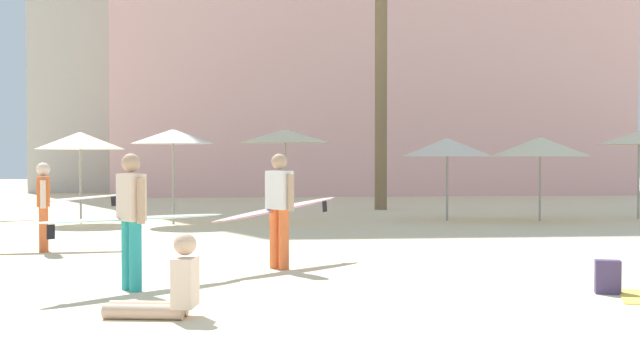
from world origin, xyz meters
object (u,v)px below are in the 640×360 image
object	(u,v)px
person_mid_right	(45,202)
cafe_umbrella_5	(447,147)
cafe_umbrella_2	(285,136)
backpack	(608,277)
cafe_umbrella_6	(173,137)
person_far_right	(279,207)
person_mid_center	(169,289)
cafe_umbrella_4	(540,147)
cafe_umbrella_0	(639,138)
person_mid_left	(132,216)
cafe_umbrella_3	(80,141)

from	to	relation	value
person_mid_right	cafe_umbrella_5	bearing A→B (deg)	-158.52
cafe_umbrella_2	backpack	bearing A→B (deg)	-73.36
cafe_umbrella_6	cafe_umbrella_2	bearing A→B (deg)	5.20
cafe_umbrella_5	person_far_right	size ratio (longest dim) A/B	1.10
person_mid_center	backpack	bearing A→B (deg)	-159.91
cafe_umbrella_4	cafe_umbrella_6	xyz separation A→B (m)	(-9.73, 0.02, 0.24)
cafe_umbrella_4	cafe_umbrella_6	distance (m)	9.74
cafe_umbrella_2	cafe_umbrella_5	distance (m)	4.42
cafe_umbrella_0	cafe_umbrella_2	size ratio (longest dim) A/B	1.00
cafe_umbrella_4	cafe_umbrella_6	size ratio (longest dim) A/B	1.09
cafe_umbrella_4	person_mid_right	size ratio (longest dim) A/B	0.90
cafe_umbrella_6	person_mid_center	bearing A→B (deg)	-85.42
cafe_umbrella_4	cafe_umbrella_2	bearing A→B (deg)	177.65
cafe_umbrella_2	person_mid_center	world-z (taller)	cafe_umbrella_2
person_mid_right	person_mid_left	bearing A→B (deg)	103.62
cafe_umbrella_6	person_mid_left	size ratio (longest dim) A/B	0.99
cafe_umbrella_4	cafe_umbrella_6	bearing A→B (deg)	179.89
cafe_umbrella_4	person_mid_right	world-z (taller)	cafe_umbrella_4
cafe_umbrella_5	person_mid_left	bearing A→B (deg)	-123.42
cafe_umbrella_2	backpack	world-z (taller)	cafe_umbrella_2
cafe_umbrella_4	person_mid_center	size ratio (longest dim) A/B	2.65
backpack	cafe_umbrella_5	bearing A→B (deg)	13.17
cafe_umbrella_4	person_far_right	world-z (taller)	cafe_umbrella_4
person_mid_left	cafe_umbrella_4	bearing A→B (deg)	11.50
cafe_umbrella_3	person_far_right	distance (m)	10.14
cafe_umbrella_4	backpack	distance (m)	11.73
person_mid_right	person_mid_center	xyz separation A→B (m)	(2.79, -6.32, -0.58)
cafe_umbrella_4	cafe_umbrella_5	distance (m)	2.48
person_mid_center	cafe_umbrella_2	bearing A→B (deg)	-89.08
cafe_umbrella_3	backpack	world-z (taller)	cafe_umbrella_3
cafe_umbrella_6	person_far_right	size ratio (longest dim) A/B	1.09
backpack	person_mid_left	size ratio (longest dim) A/B	0.17
cafe_umbrella_4	person_mid_right	distance (m)	12.93
cafe_umbrella_0	cafe_umbrella_6	size ratio (longest dim) A/B	1.01
cafe_umbrella_3	cafe_umbrella_4	bearing A→B (deg)	-2.53
cafe_umbrella_5	backpack	world-z (taller)	cafe_umbrella_5
person_mid_right	cafe_umbrella_6	bearing A→B (deg)	-120.02
cafe_umbrella_5	cafe_umbrella_3	bearing A→B (deg)	179.24
person_mid_right	person_mid_left	distance (m)	4.93
cafe_umbrella_5	person_mid_left	distance (m)	12.67
cafe_umbrella_3	cafe_umbrella_6	size ratio (longest dim) A/B	0.98
person_far_right	person_mid_center	world-z (taller)	person_far_right
cafe_umbrella_4	person_far_right	bearing A→B (deg)	-131.65
cafe_umbrella_3	cafe_umbrella_4	size ratio (longest dim) A/B	0.89
cafe_umbrella_0	cafe_umbrella_6	distance (m)	12.76
cafe_umbrella_4	cafe_umbrella_5	xyz separation A→B (m)	(-2.44, 0.41, -0.01)
cafe_umbrella_4	backpack	size ratio (longest dim) A/B	6.35
cafe_umbrella_5	cafe_umbrella_6	distance (m)	7.31
cafe_umbrella_2	person_far_right	bearing A→B (deg)	-93.83
cafe_umbrella_4	person_mid_center	bearing A→B (deg)	-126.10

